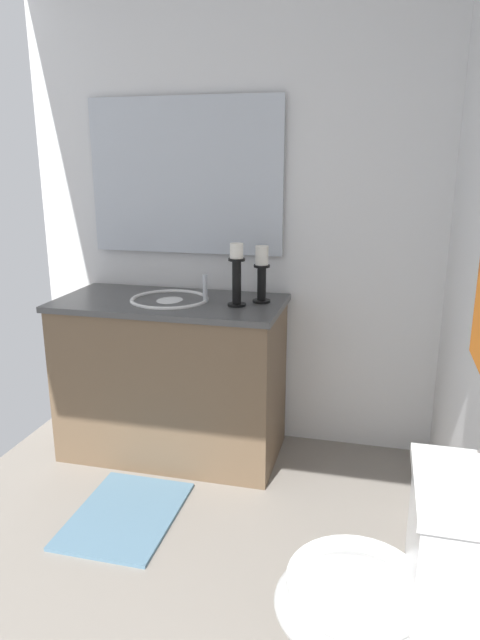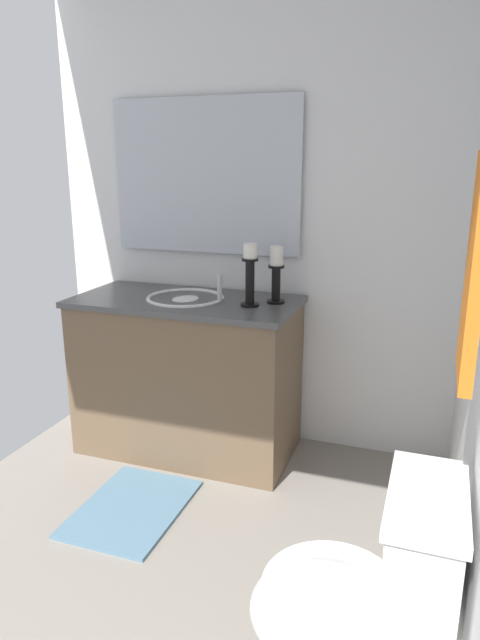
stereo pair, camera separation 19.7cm
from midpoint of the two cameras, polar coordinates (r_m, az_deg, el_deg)
The scene contains 9 objects.
floor at distance 2.47m, azimuth -10.80°, elevation -23.02°, with size 2.40×2.24×0.02m, color gray.
wall_left at distance 3.07m, azimuth -2.58°, elevation 10.07°, with size 0.04×2.24×2.45m, color white.
vanity_cabinet at distance 3.04m, azimuth -8.67°, elevation -5.74°, with size 0.58×1.16×0.84m.
sink_basin at distance 2.93m, azimuth -8.96°, elevation 1.23°, with size 0.40×0.40×0.24m.
mirror at distance 3.10m, azimuth -7.44°, elevation 14.05°, with size 0.02×1.05×0.80m, color silver.
candle_holder_tall at distance 2.81m, azimuth 0.18°, elevation 4.76°, with size 0.09×0.09×0.28m.
candle_holder_short at distance 2.74m, azimuth -2.41°, elevation 4.70°, with size 0.09×0.09×0.31m.
toilet at distance 1.76m, azimuth 10.49°, elevation -25.84°, with size 0.39×0.54×0.75m.
bath_mat at distance 2.74m, azimuth -13.54°, elevation -18.49°, with size 0.60×0.44×0.02m, color slate.
Camera 1 is at (1.76, 0.78, 1.53)m, focal length 31.91 mm.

